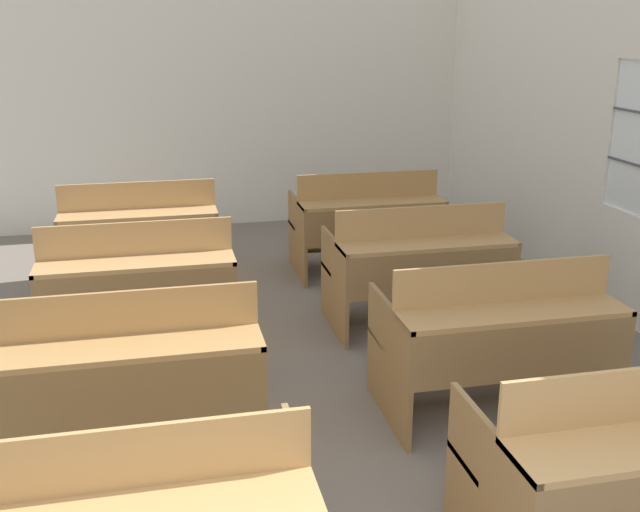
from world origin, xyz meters
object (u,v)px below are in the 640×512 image
bench_third_left (139,285)px  bench_second_right (497,336)px  bench_front_right (636,464)px  wastepaper_bin (465,222)px  bench_back_right (367,221)px  bench_third_right (418,265)px  bench_back_left (140,234)px  bench_second_left (134,372)px

bench_third_left → bench_second_right: bearing=-33.7°
bench_front_right → wastepaper_bin: bearing=74.6°
bench_back_right → bench_third_right: bearing=-89.0°
bench_front_right → bench_back_left: (-2.01, 4.03, 0.00)m
bench_back_right → bench_third_left: bearing=-146.6°
bench_second_right → bench_back_right: bearing=90.4°
bench_second_right → bench_back_left: size_ratio=1.00×
bench_second_left → bench_second_right: size_ratio=1.00×
bench_front_right → bench_back_right: 4.01m
bench_front_right → bench_back_left: 4.51m
bench_back_left → bench_front_right: bearing=-63.5°
bench_second_left → wastepaper_bin: bearing=46.6°
bench_third_right → wastepaper_bin: bearing=58.9°
bench_front_right → bench_second_right: 1.34m
bench_second_left → bench_back_right: same height
bench_back_left → bench_back_right: 2.01m
bench_third_left → wastepaper_bin: bench_third_left is taller
bench_second_left → bench_second_right: bearing=0.5°
bench_second_left → bench_second_right: (2.04, 0.02, 0.00)m
bench_front_right → bench_third_right: (0.02, 2.69, 0.00)m
bench_second_left → bench_third_left: size_ratio=1.00×
bench_third_left → wastepaper_bin: bearing=33.2°
bench_front_right → bench_second_left: (-2.02, 1.32, 0.00)m
wastepaper_bin → bench_back_right: bearing=-147.1°
bench_front_right → bench_back_right: bearing=90.0°
bench_second_left → bench_back_left: 2.71m
bench_third_left → bench_back_left: 1.34m
bench_back_left → wastepaper_bin: bearing=14.3°
bench_back_left → bench_back_right: same height
bench_second_right → bench_third_right: 1.35m
bench_second_right → bench_back_left: same height
bench_third_left → bench_back_right: (2.01, 1.32, 0.00)m
bench_front_right → wastepaper_bin: 5.07m
bench_third_left → bench_third_right: same height
bench_back_right → bench_back_left: bearing=179.5°
bench_back_left → bench_third_left: bearing=-90.0°
bench_second_left → bench_back_right: (2.02, 2.69, 0.00)m
bench_front_right → bench_third_left: (-2.01, 2.69, 0.00)m
bench_third_right → bench_back_left: bearing=146.6°
bench_third_right → bench_back_right: bearing=91.0°
bench_third_right → bench_third_left: bearing=-179.9°
bench_second_right → bench_back_left: 3.37m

